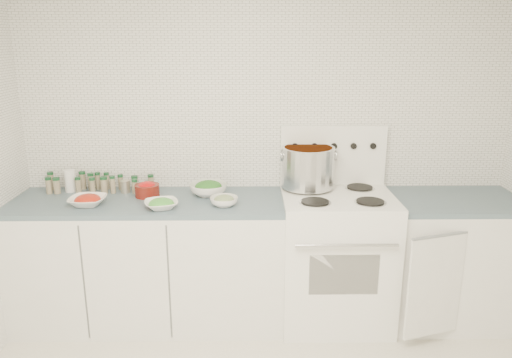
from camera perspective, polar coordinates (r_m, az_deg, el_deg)
name	(u,v)px	position (r m, az deg, el deg)	size (l,w,h in m)	color
room_walls	(279,139)	(2.10, 2.64, 4.58)	(3.54, 3.04, 2.52)	white
counter_left	(151,260)	(3.65, -11.91, -9.08)	(1.85, 0.62, 0.90)	white
stove	(335,254)	(3.61, 9.06, -8.42)	(0.76, 0.70, 1.36)	white
counter_right	(450,259)	(3.85, 21.32, -8.51)	(0.89, 0.75, 0.90)	white
stock_pot	(308,166)	(3.53, 5.94, 1.54)	(0.39, 0.37, 0.28)	silver
bowl_tomato	(88,200)	(3.47, -18.69, -2.33)	(0.25, 0.25, 0.08)	white
bowl_snowpea	(161,204)	(3.28, -10.77, -2.82)	(0.27, 0.27, 0.07)	white
bowl_broccoli	(208,188)	(3.51, -5.45, -1.06)	(0.33, 0.33, 0.11)	white
bowl_zucchini	(224,201)	(3.29, -3.67, -2.48)	(0.23, 0.23, 0.07)	white
bowl_pepper	(147,189)	(3.55, -12.34, -1.15)	(0.17, 0.17, 0.11)	#5D160F
salt_canister	(70,181)	(3.81, -20.46, -0.19)	(0.08, 0.08, 0.16)	white
tin_can	(125,187)	(3.67, -14.72, -0.85)	(0.07, 0.07, 0.09)	#B0A695
spice_cluster	(95,183)	(3.76, -17.92, -0.45)	(0.77, 0.15, 0.13)	gray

